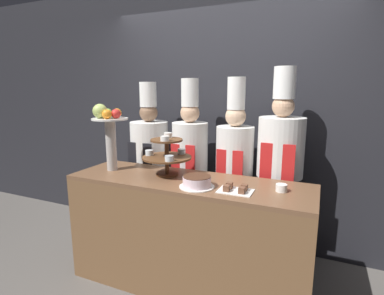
{
  "coord_description": "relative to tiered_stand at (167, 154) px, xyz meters",
  "views": [
    {
      "loc": [
        0.98,
        -1.82,
        1.69
      ],
      "look_at": [
        0.0,
        0.4,
        1.2
      ],
      "focal_mm": 28.0,
      "sensor_mm": 36.0,
      "label": 1
    }
  ],
  "objects": [
    {
      "name": "fruit_pedestal",
      "position": [
        -0.55,
        -0.06,
        0.21
      ],
      "size": [
        0.32,
        0.32,
        0.6
      ],
      "color": "#B2ADA8",
      "rests_on": "buffet_counter"
    },
    {
      "name": "cake_square_tray",
      "position": [
        0.65,
        -0.17,
        -0.17
      ],
      "size": [
        0.25,
        0.18,
        0.05
      ],
      "color": "white",
      "rests_on": "buffet_counter"
    },
    {
      "name": "cup_white",
      "position": [
        0.95,
        -0.04,
        -0.16
      ],
      "size": [
        0.08,
        0.08,
        0.05
      ],
      "color": "white",
      "rests_on": "buffet_counter"
    },
    {
      "name": "buffet_counter",
      "position": [
        0.21,
        -0.06,
        -0.66
      ],
      "size": [
        2.0,
        0.6,
        0.95
      ],
      "color": "brown",
      "rests_on": "ground_plane"
    },
    {
      "name": "chef_left",
      "position": [
        -0.49,
        0.51,
        -0.21
      ],
      "size": [
        0.4,
        0.4,
        1.75
      ],
      "color": "#38332D",
      "rests_on": "ground_plane"
    },
    {
      "name": "chef_center_left",
      "position": [
        -0.01,
        0.51,
        -0.18
      ],
      "size": [
        0.36,
        0.36,
        1.78
      ],
      "color": "black",
      "rests_on": "ground_plane"
    },
    {
      "name": "chef_right",
      "position": [
        0.87,
        0.51,
        -0.14
      ],
      "size": [
        0.4,
        0.4,
        1.86
      ],
      "color": "#38332D",
      "rests_on": "ground_plane"
    },
    {
      "name": "tiered_stand",
      "position": [
        0.0,
        0.0,
        0.0
      ],
      "size": [
        0.42,
        0.42,
        0.35
      ],
      "color": "brown",
      "rests_on": "buffet_counter"
    },
    {
      "name": "chef_center_right",
      "position": [
        0.45,
        0.51,
        -0.19
      ],
      "size": [
        0.35,
        0.35,
        1.78
      ],
      "color": "black",
      "rests_on": "ground_plane"
    },
    {
      "name": "wall_back",
      "position": [
        0.21,
        0.89,
        0.26
      ],
      "size": [
        10.0,
        0.06,
        2.8
      ],
      "color": "#232328",
      "rests_on": "ground_plane"
    },
    {
      "name": "cake_round",
      "position": [
        0.36,
        -0.19,
        -0.14
      ],
      "size": [
        0.27,
        0.27,
        0.09
      ],
      "color": "white",
      "rests_on": "buffet_counter"
    }
  ]
}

